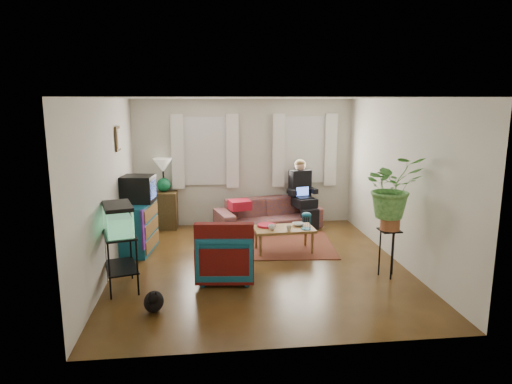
{
  "coord_description": "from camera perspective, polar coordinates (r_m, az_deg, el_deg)",
  "views": [
    {
      "loc": [
        -0.84,
        -6.83,
        2.57
      ],
      "look_at": [
        0.0,
        0.4,
        1.1
      ],
      "focal_mm": 32.0,
      "sensor_mm": 36.0,
      "label": 1
    }
  ],
  "objects": [
    {
      "name": "dresser",
      "position": [
        8.1,
        -14.59,
        -4.29
      ],
      "size": [
        0.61,
        1.01,
        0.85
      ],
      "primitive_type": "cube",
      "rotation": [
        0.0,
        0.0,
        -0.14
      ],
      "color": "#105E60",
      "rests_on": "floor"
    },
    {
      "name": "curtains_right",
      "position": [
        9.51,
        6.13,
        5.21
      ],
      "size": [
        1.36,
        0.06,
        1.5
      ],
      "primitive_type": "cube",
      "color": "white",
      "rests_on": "wall_back"
    },
    {
      "name": "window_left",
      "position": [
        9.36,
        -6.37,
        5.1
      ],
      "size": [
        1.08,
        0.04,
        1.38
      ],
      "primitive_type": "cube",
      "color": "white",
      "rests_on": "wall_back"
    },
    {
      "name": "picture_frame",
      "position": [
        7.82,
        -16.84,
        6.39
      ],
      "size": [
        0.04,
        0.32,
        0.4
      ],
      "primitive_type": "cube",
      "color": "#3D2616",
      "rests_on": "wall_left"
    },
    {
      "name": "coffee_table",
      "position": [
        7.9,
        3.49,
        -5.97
      ],
      "size": [
        1.05,
        0.61,
        0.42
      ],
      "primitive_type": "cube",
      "rotation": [
        0.0,
        0.0,
        0.05
      ],
      "color": "brown",
      "rests_on": "floor"
    },
    {
      "name": "ceiling",
      "position": [
        6.88,
        0.39,
        11.67
      ],
      "size": [
        4.5,
        5.0,
        0.01
      ],
      "primitive_type": "cube",
      "color": "white",
      "rests_on": "wall_back"
    },
    {
      "name": "side_table",
      "position": [
        9.49,
        -11.35,
        -2.17
      ],
      "size": [
        0.54,
        0.54,
        0.75
      ],
      "primitive_type": "cube",
      "rotation": [
        0.0,
        0.0,
        -0.04
      ],
      "color": "#422519",
      "rests_on": "floor"
    },
    {
      "name": "plant_stand",
      "position": [
        7.04,
        16.19,
        -7.35
      ],
      "size": [
        0.31,
        0.31,
        0.72
      ],
      "primitive_type": "cube",
      "rotation": [
        0.0,
        0.0,
        0.04
      ],
      "color": "black",
      "rests_on": "floor"
    },
    {
      "name": "birdcage",
      "position": [
        7.75,
        6.31,
        -3.58
      ],
      "size": [
        0.18,
        0.18,
        0.3
      ],
      "primitive_type": null,
      "rotation": [
        0.0,
        0.0,
        0.05
      ],
      "color": "#115B6B",
      "rests_on": "coffee_table"
    },
    {
      "name": "cup_b",
      "position": [
        7.68,
        4.13,
        -4.5
      ],
      "size": [
        0.1,
        0.1,
        0.09
      ],
      "primitive_type": "imported",
      "rotation": [
        0.0,
        0.0,
        0.05
      ],
      "color": "beige",
      "rests_on": "coffee_table"
    },
    {
      "name": "wall_front",
      "position": [
        4.58,
        4.19,
        -4.69
      ],
      "size": [
        4.5,
        0.01,
        2.6
      ],
      "primitive_type": "cube",
      "color": "silver",
      "rests_on": "floor"
    },
    {
      "name": "cup_a",
      "position": [
        7.69,
        1.98,
        -4.44
      ],
      "size": [
        0.12,
        0.12,
        0.09
      ],
      "primitive_type": "imported",
      "rotation": [
        0.0,
        0.0,
        0.05
      ],
      "color": "white",
      "rests_on": "coffee_table"
    },
    {
      "name": "snack_tray",
      "position": [
        7.91,
        1.31,
        -4.19
      ],
      "size": [
        0.33,
        0.33,
        0.04
      ],
      "primitive_type": "cylinder",
      "rotation": [
        0.0,
        0.0,
        0.05
      ],
      "color": "#B21414",
      "rests_on": "coffee_table"
    },
    {
      "name": "wall_back",
      "position": [
        9.45,
        -1.47,
        3.7
      ],
      "size": [
        4.5,
        0.01,
        2.6
      ],
      "primitive_type": "cube",
      "color": "silver",
      "rests_on": "floor"
    },
    {
      "name": "crt_tv",
      "position": [
        8.04,
        -14.5,
        0.38
      ],
      "size": [
        0.58,
        0.54,
        0.46
      ],
      "primitive_type": "cube",
      "rotation": [
        0.0,
        0.0,
        -0.14
      ],
      "color": "black",
      "rests_on": "dresser"
    },
    {
      "name": "wall_right",
      "position": [
        7.6,
        17.48,
        1.27
      ],
      "size": [
        0.01,
        5.0,
        2.6
      ],
      "primitive_type": "cube",
      "color": "silver",
      "rests_on": "floor"
    },
    {
      "name": "table_lamp",
      "position": [
        9.36,
        -11.51,
        1.99
      ],
      "size": [
        0.4,
        0.4,
        0.69
      ],
      "primitive_type": null,
      "rotation": [
        0.0,
        0.0,
        -0.04
      ],
      "color": "white",
      "rests_on": "side_table"
    },
    {
      "name": "wall_left",
      "position": [
        7.08,
        -18.0,
        0.53
      ],
      "size": [
        0.01,
        5.0,
        2.6
      ],
      "primitive_type": "cube",
      "color": "silver",
      "rests_on": "floor"
    },
    {
      "name": "bowl",
      "position": [
        7.98,
        5.32,
        -4.04
      ],
      "size": [
        0.21,
        0.21,
        0.05
      ],
      "primitive_type": "imported",
      "rotation": [
        0.0,
        0.0,
        0.05
      ],
      "color": "white",
      "rests_on": "coffee_table"
    },
    {
      "name": "window_right",
      "position": [
        9.59,
        6.03,
        5.26
      ],
      "size": [
        1.08,
        0.04,
        1.38
      ],
      "primitive_type": "cube",
      "color": "white",
      "rests_on": "wall_back"
    },
    {
      "name": "serape_throw",
      "position": [
        6.35,
        -3.99,
        -6.9
      ],
      "size": [
        0.83,
        0.27,
        0.67
      ],
      "primitive_type": "cube",
      "rotation": [
        0.0,
        0.0,
        -0.1
      ],
      "color": "#9E0A0A",
      "rests_on": "armchair"
    },
    {
      "name": "armchair",
      "position": [
        6.7,
        -3.82,
        -7.43
      ],
      "size": [
        0.87,
        0.82,
        0.81
      ],
      "primitive_type": "imported",
      "rotation": [
        0.0,
        0.0,
        3.04
      ],
      "color": "#136C73",
      "rests_on": "floor"
    },
    {
      "name": "aquarium",
      "position": [
        6.42,
        -16.85,
        -3.2
      ],
      "size": [
        0.52,
        0.72,
        0.42
      ],
      "primitive_type": "cube",
      "rotation": [
        0.0,
        0.0,
        0.28
      ],
      "color": "#7FD899",
      "rests_on": "aquarium_stand"
    },
    {
      "name": "area_rug",
      "position": [
        8.27,
        2.58,
        -6.63
      ],
      "size": [
        2.13,
        1.76,
        0.01
      ],
      "primitive_type": "cube",
      "rotation": [
        0.0,
        0.0,
        -0.08
      ],
      "color": "brown",
      "rests_on": "floor"
    },
    {
      "name": "aquarium_stand",
      "position": [
        6.6,
        -16.55,
        -8.3
      ],
      "size": [
        0.58,
        0.79,
        0.79
      ],
      "primitive_type": "cube",
      "rotation": [
        0.0,
        0.0,
        0.28
      ],
      "color": "black",
      "rests_on": "floor"
    },
    {
      "name": "curtains_left",
      "position": [
        9.28,
        -6.36,
        5.05
      ],
      "size": [
        1.36,
        0.06,
        1.5
      ],
      "primitive_type": "cube",
      "color": "white",
      "rests_on": "wall_back"
    },
    {
      "name": "sofa",
      "position": [
        9.22,
        1.51,
        -2.13
      ],
      "size": [
        2.23,
        1.3,
        0.82
      ],
      "primitive_type": "imported",
      "rotation": [
        0.0,
        0.0,
        0.24
      ],
      "color": "brown",
      "rests_on": "floor"
    },
    {
      "name": "potted_plant",
      "position": [
        6.82,
        16.59,
        -0.53
      ],
      "size": [
        0.85,
        0.74,
        0.91
      ],
      "primitive_type": "imported",
      "rotation": [
        0.0,
        0.0,
        0.04
      ],
      "color": "#599947",
      "rests_on": "plant_stand"
    },
    {
      "name": "seated_person",
      "position": [
        9.48,
        5.75,
        -0.48
      ],
      "size": [
        0.66,
        0.75,
        1.25
      ],
      "primitive_type": null,
      "rotation": [
        0.0,
        0.0,
        0.24
      ],
      "color": "black",
      "rests_on": "sofa"
    },
    {
      "name": "black_cat",
      "position": [
        5.91,
        -12.68,
        -12.97
      ],
      "size": [
        0.28,
        0.4,
        0.32
      ],
      "primitive_type": "ellipsoid",
      "rotation": [
        0.0,
        0.0,
        0.1
      ],
      "color": "black",
      "rests_on": "floor"
    },
    {
      "name": "floor",
      "position": [
        7.34,
        0.36,
        -9.07
      ],
      "size": [
        4.5,
        5.0,
        0.01
      ],
      "primitive_type": "cube",
      "color": "#4F2B14",
      "rests_on": "ground"
    }
  ]
}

